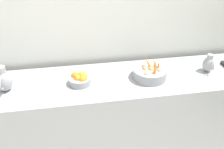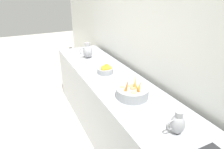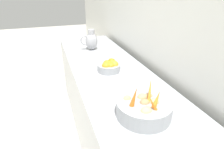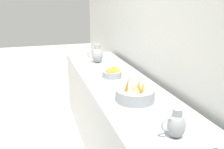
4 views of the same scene
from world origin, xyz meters
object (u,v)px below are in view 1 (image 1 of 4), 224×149
(orange_bowl, at_px, (80,79))
(metal_pitcher_short, at_px, (209,64))
(vegetable_colander, at_px, (150,73))
(metal_pitcher_tall, at_px, (4,80))

(orange_bowl, xyz_separation_m, metal_pitcher_short, (-0.01, 1.34, 0.04))
(orange_bowl, bearing_deg, metal_pitcher_short, 90.49)
(orange_bowl, height_order, metal_pitcher_short, metal_pitcher_short)
(vegetable_colander, distance_m, metal_pitcher_short, 0.64)
(vegetable_colander, height_order, metal_pitcher_tall, metal_pitcher_tall)
(orange_bowl, distance_m, metal_pitcher_tall, 0.70)
(vegetable_colander, bearing_deg, orange_bowl, -90.88)
(vegetable_colander, relative_size, orange_bowl, 1.58)
(metal_pitcher_tall, xyz_separation_m, metal_pitcher_short, (-0.01, 2.04, -0.02))
(vegetable_colander, relative_size, metal_pitcher_tall, 1.35)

